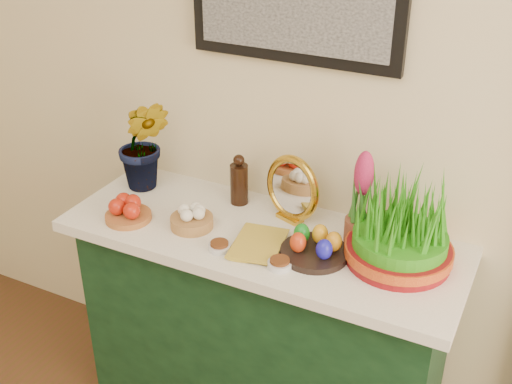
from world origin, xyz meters
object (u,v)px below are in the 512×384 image
(book, at_px, (235,239))
(wheatgrass_sabzeh, at_px, (401,229))
(sideboard, at_px, (262,336))
(hyacinth_green, at_px, (143,129))
(mirror, at_px, (292,189))

(book, height_order, wheatgrass_sabzeh, wheatgrass_sabzeh)
(sideboard, bearing_deg, wheatgrass_sabzeh, 3.88)
(sideboard, xyz_separation_m, wheatgrass_sabzeh, (0.47, 0.03, 0.59))
(hyacinth_green, relative_size, mirror, 2.00)
(sideboard, relative_size, hyacinth_green, 2.67)
(mirror, bearing_deg, book, -112.79)
(sideboard, height_order, hyacinth_green, hyacinth_green)
(wheatgrass_sabzeh, bearing_deg, book, -164.98)
(sideboard, bearing_deg, hyacinth_green, 170.13)
(sideboard, bearing_deg, mirror, 69.12)
(hyacinth_green, bearing_deg, mirror, -17.00)
(mirror, height_order, wheatgrass_sabzeh, wheatgrass_sabzeh)
(sideboard, height_order, book, book)
(sideboard, xyz_separation_m, book, (-0.05, -0.11, 0.48))
(hyacinth_green, xyz_separation_m, book, (0.50, -0.20, -0.23))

